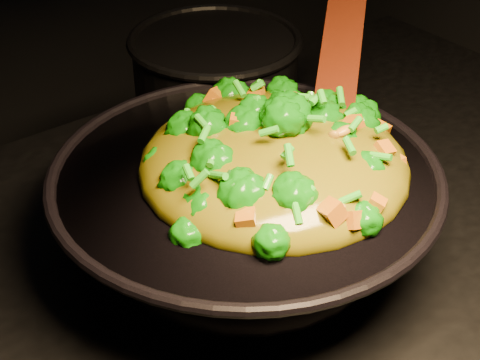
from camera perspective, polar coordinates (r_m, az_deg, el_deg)
wok at (r=0.85m, az=0.41°, el=-2.79°), size 0.47×0.47×0.12m
stir_fry at (r=0.79m, az=2.72°, el=3.94°), size 0.36×0.36×0.10m
spatula at (r=0.90m, az=7.59°, el=7.94°), size 0.26×0.24×0.13m
back_pot at (r=1.12m, az=-1.89°, el=7.83°), size 0.27×0.27×0.14m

